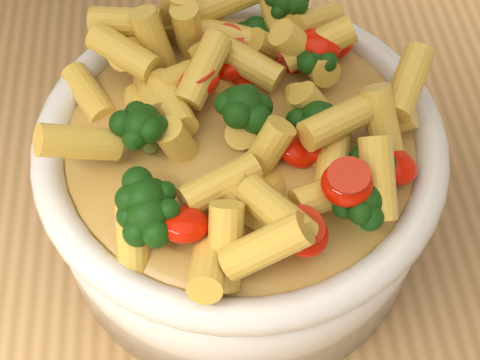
{
  "coord_description": "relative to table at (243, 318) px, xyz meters",
  "views": [
    {
      "loc": [
        -0.02,
        -0.22,
        1.31
      ],
      "look_at": [
        -0.0,
        0.03,
        0.95
      ],
      "focal_mm": 50.0,
      "sensor_mm": 36.0,
      "label": 1
    }
  ],
  "objects": [
    {
      "name": "table",
      "position": [
        0.0,
        0.0,
        0.0
      ],
      "size": [
        1.2,
        0.8,
        0.9
      ],
      "color": "#A87748",
      "rests_on": "ground"
    },
    {
      "name": "serving_bowl",
      "position": [
        -0.0,
        0.03,
        0.16
      ],
      "size": [
        0.25,
        0.25,
        0.11
      ],
      "color": "silver",
      "rests_on": "table"
    },
    {
      "name": "pasta_salad",
      "position": [
        -0.0,
        0.03,
        0.22
      ],
      "size": [
        0.19,
        0.19,
        0.04
      ],
      "color": "#EBB94A",
      "rests_on": "serving_bowl"
    }
  ]
}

